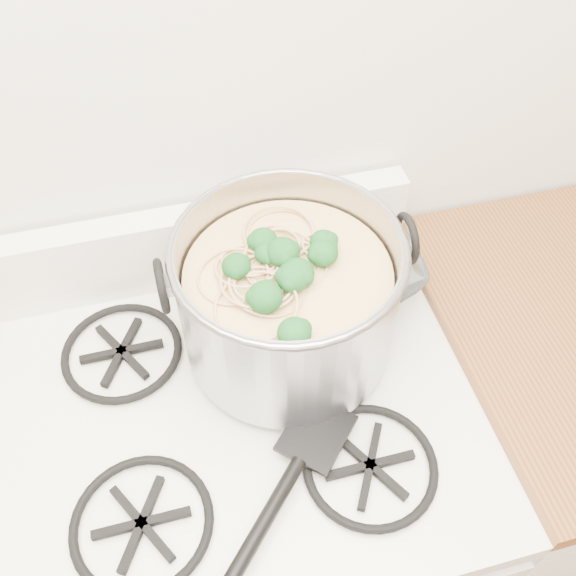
% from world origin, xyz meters
% --- Properties ---
extents(gas_range, '(0.76, 0.66, 0.92)m').
position_xyz_m(gas_range, '(0.00, 1.26, 0.44)').
color(gas_range, white).
rests_on(gas_range, ground).
extents(counter_left, '(0.25, 0.65, 0.92)m').
position_xyz_m(counter_left, '(-0.51, 1.26, 0.46)').
color(counter_left, silver).
rests_on(counter_left, ground).
extents(stock_pot, '(0.38, 0.35, 0.24)m').
position_xyz_m(stock_pot, '(0.11, 1.36, 1.03)').
color(stock_pot, '#96969E').
rests_on(stock_pot, gas_range).
extents(spatula, '(0.42, 0.42, 0.02)m').
position_xyz_m(spatula, '(0.10, 1.18, 0.94)').
color(spatula, black).
rests_on(spatula, gas_range).
extents(glass_bowl, '(0.13, 0.13, 0.03)m').
position_xyz_m(glass_bowl, '(0.23, 1.47, 0.94)').
color(glass_bowl, white).
rests_on(glass_bowl, gas_range).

